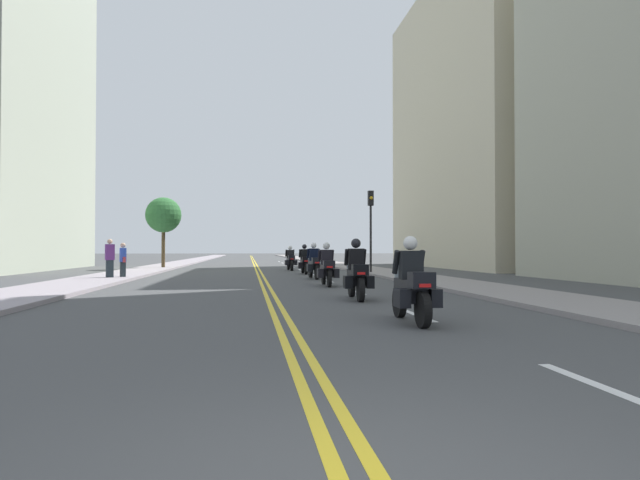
{
  "coord_description": "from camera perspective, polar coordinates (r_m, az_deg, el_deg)",
  "views": [
    {
      "loc": [
        -0.64,
        -2.6,
        1.33
      ],
      "look_at": [
        2.02,
        17.12,
        1.68
      ],
      "focal_mm": 30.01,
      "sensor_mm": 36.0,
      "label": 1
    }
  ],
  "objects": [
    {
      "name": "street_tree_0",
      "position": [
        38.0,
        -16.35,
        2.54
      ],
      "size": [
        2.41,
        2.41,
        4.89
      ],
      "color": "#4C3C23",
      "rests_on": "ground"
    },
    {
      "name": "lane_dashes_white",
      "position": [
        31.81,
        -1.56,
        -3.41
      ],
      "size": [
        0.14,
        56.4,
        0.01
      ],
      "color": "silver",
      "rests_on": "ground"
    },
    {
      "name": "pedestrian_1",
      "position": [
        24.96,
        -21.51,
        -1.88
      ],
      "size": [
        0.42,
        0.37,
        1.79
      ],
      "rotation": [
        0.0,
        0.0,
        0.5
      ],
      "color": "#202A30",
      "rests_on": "ground"
    },
    {
      "name": "ground_plane",
      "position": [
        50.62,
        -6.97,
        -2.52
      ],
      "size": [
        264.0,
        264.0,
        0.0
      ],
      "primitive_type": "plane",
      "color": "#444647"
    },
    {
      "name": "motorcycle_5",
      "position": [
        34.07,
        -3.19,
        -2.18
      ],
      "size": [
        0.78,
        2.22,
        1.58
      ],
      "rotation": [
        0.0,
        0.0,
        0.06
      ],
      "color": "black",
      "rests_on": "ground"
    },
    {
      "name": "traffic_light_near",
      "position": [
        28.9,
        5.43,
        2.53
      ],
      "size": [
        0.28,
        0.38,
        4.49
      ],
      "color": "black",
      "rests_on": "ground"
    },
    {
      "name": "motorcycle_1",
      "position": [
        14.22,
        3.92,
        -3.77
      ],
      "size": [
        0.78,
        2.13,
        1.63
      ],
      "rotation": [
        0.0,
        0.0,
        -0.04
      ],
      "color": "black",
      "rests_on": "ground"
    },
    {
      "name": "motorcycle_2",
      "position": [
        19.42,
        0.73,
        -3.02
      ],
      "size": [
        0.76,
        2.12,
        1.59
      ],
      "rotation": [
        0.0,
        0.0,
        -0.01
      ],
      "color": "black",
      "rests_on": "ground"
    },
    {
      "name": "centreline_yellow_outer",
      "position": [
        50.62,
        -6.84,
        -2.51
      ],
      "size": [
        0.12,
        132.0,
        0.01
      ],
      "primitive_type": "cube",
      "color": "yellow",
      "rests_on": "ground"
    },
    {
      "name": "motorcycle_4",
      "position": [
        29.05,
        -1.65,
        -2.36
      ],
      "size": [
        0.77,
        2.19,
        1.62
      ],
      "rotation": [
        0.0,
        0.0,
        0.01
      ],
      "color": "black",
      "rests_on": "ground"
    },
    {
      "name": "building_right_1",
      "position": [
        43.33,
        17.29,
        11.66
      ],
      "size": [
        8.81,
        20.91,
        21.62
      ],
      "color": "beige",
      "rests_on": "ground"
    },
    {
      "name": "pedestrian_0",
      "position": [
        25.26,
        -20.27,
        -2.07
      ],
      "size": [
        0.35,
        0.5,
        1.63
      ],
      "rotation": [
        0.0,
        0.0,
        5.14
      ],
      "color": "#212C2F",
      "rests_on": "ground"
    },
    {
      "name": "motorcycle_3",
      "position": [
        24.26,
        -0.64,
        -2.59
      ],
      "size": [
        0.78,
        2.29,
        1.65
      ],
      "rotation": [
        0.0,
        0.0,
        0.05
      ],
      "color": "black",
      "rests_on": "ground"
    },
    {
      "name": "centreline_yellow_inner",
      "position": [
        50.62,
        -7.11,
        -2.51
      ],
      "size": [
        0.12,
        132.0,
        0.01
      ],
      "primitive_type": "cube",
      "color": "yellow",
      "rests_on": "ground"
    },
    {
      "name": "sidewalk_right",
      "position": [
        51.18,
        0.8,
        -2.44
      ],
      "size": [
        2.82,
        144.0,
        0.12
      ],
      "primitive_type": "cube",
      "color": "gray",
      "rests_on": "ground"
    },
    {
      "name": "motorcycle_0",
      "position": [
        9.81,
        9.8,
        -5.04
      ],
      "size": [
        0.76,
        2.08,
        1.58
      ],
      "rotation": [
        0.0,
        0.0,
        -0.01
      ],
      "color": "black",
      "rests_on": "ground"
    },
    {
      "name": "sidewalk_left",
      "position": [
        51.0,
        -14.77,
        -2.41
      ],
      "size": [
        2.82,
        144.0,
        0.12
      ],
      "primitive_type": "cube",
      "color": "#988E95",
      "rests_on": "ground"
    }
  ]
}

